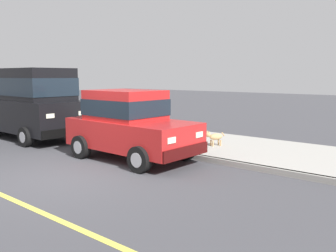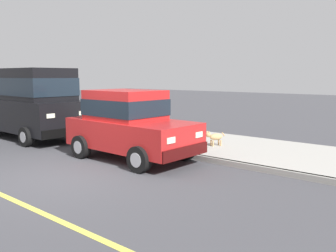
{
  "view_description": "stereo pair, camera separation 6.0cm",
  "coord_description": "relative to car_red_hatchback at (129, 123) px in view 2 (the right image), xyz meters",
  "views": [
    {
      "loc": [
        -4.67,
        -6.82,
        2.27
      ],
      "look_at": [
        3.12,
        -0.34,
        0.85
      ],
      "focal_mm": 38.5,
      "sensor_mm": 36.0,
      "label": 1
    },
    {
      "loc": [
        -4.63,
        -6.87,
        2.27
      ],
      "look_at": [
        3.12,
        -0.34,
        0.85
      ],
      "focal_mm": 38.5,
      "sensor_mm": 36.0,
      "label": 2
    }
  ],
  "objects": [
    {
      "name": "dog_tan",
      "position": [
        2.41,
        -1.19,
        -0.55
      ],
      "size": [
        0.7,
        0.4,
        0.49
      ],
      "color": "tan",
      "rests_on": "sidewalk"
    },
    {
      "name": "car_black_van",
      "position": [
        -0.01,
        5.23,
        0.42
      ],
      "size": [
        2.2,
        4.93,
        2.52
      ],
      "color": "black",
      "rests_on": "ground"
    },
    {
      "name": "curb",
      "position": [
        1.07,
        -0.2,
        -0.91
      ],
      "size": [
        0.16,
        64.0,
        0.14
      ],
      "primitive_type": "cube",
      "color": "gray",
      "rests_on": "ground"
    },
    {
      "name": "ground_plane",
      "position": [
        -2.13,
        -0.2,
        -0.98
      ],
      "size": [
        80.0,
        80.0,
        0.0
      ],
      "primitive_type": "plane",
      "color": "#424247"
    },
    {
      "name": "sidewalk",
      "position": [
        2.87,
        -0.2,
        -0.91
      ],
      "size": [
        3.6,
        64.0,
        0.14
      ],
      "primitive_type": "cube",
      "color": "#A8A59E",
      "rests_on": "ground"
    },
    {
      "name": "car_red_hatchback",
      "position": [
        0.0,
        0.0,
        0.0
      ],
      "size": [
        2.01,
        3.83,
        1.88
      ],
      "color": "red",
      "rests_on": "ground"
    }
  ]
}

